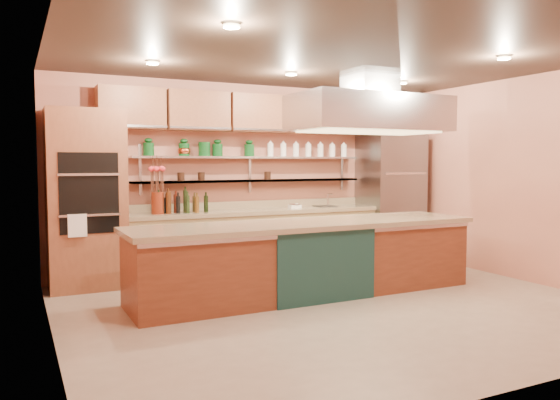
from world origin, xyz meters
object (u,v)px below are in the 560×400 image
island (307,258)px  copper_kettle (184,151)px  refrigerator (390,197)px  green_canister (204,149)px  flower_vase (158,203)px  kitchen_scale (295,205)px

island → copper_kettle: bearing=120.1°
refrigerator → island: size_ratio=0.49×
copper_kettle → green_canister: 0.30m
island → green_canister: bearing=112.3°
island → green_canister: size_ratio=21.55×
flower_vase → copper_kettle: size_ratio=1.77×
refrigerator → island: (-2.42, -1.52, -0.60)m
kitchen_scale → copper_kettle: bearing=-174.8°
island → kitchen_scale: bearing=67.3°
refrigerator → kitchen_scale: refrigerator is taller
flower_vase → green_canister: bearing=16.6°
island → green_canister: 2.33m
refrigerator → copper_kettle: refrigerator is taller
copper_kettle → kitchen_scale: bearing=-7.6°
island → green_canister: green_canister is taller
copper_kettle → green_canister: green_canister is taller
flower_vase → green_canister: green_canister is taller
island → kitchen_scale: (0.63, 1.53, 0.53)m
refrigerator → flower_vase: refrigerator is taller
kitchen_scale → island: bearing=-99.5°
copper_kettle → flower_vase: bearing=-153.4°
flower_vase → copper_kettle: (0.44, 0.22, 0.70)m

